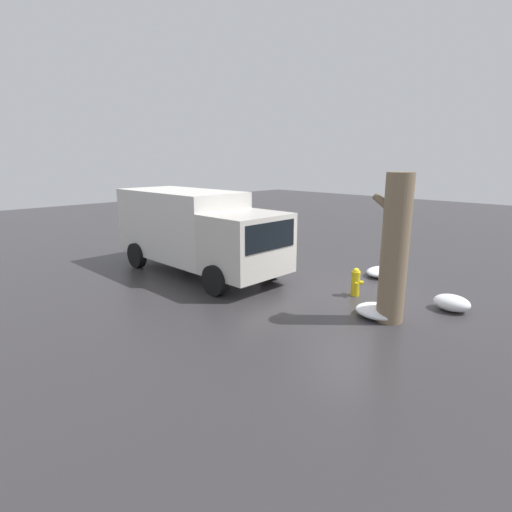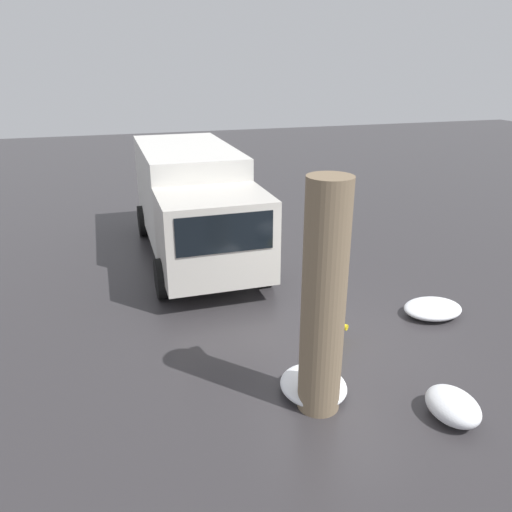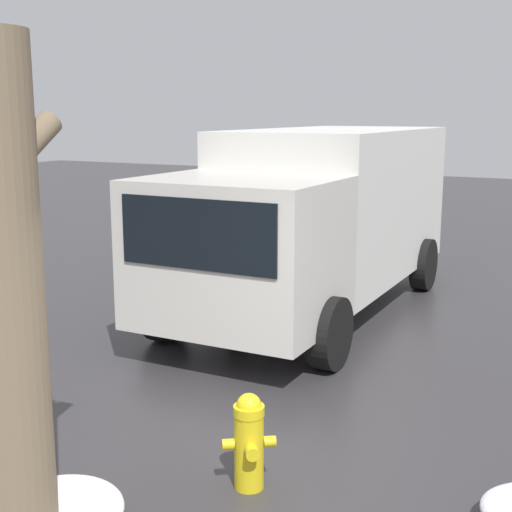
{
  "view_description": "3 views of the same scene",
  "coord_description": "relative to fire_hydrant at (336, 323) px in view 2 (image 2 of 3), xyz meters",
  "views": [
    {
      "loc": [
        -5.74,
        9.78,
        3.83
      ],
      "look_at": [
        3.33,
        0.73,
        0.73
      ],
      "focal_mm": 28.0,
      "sensor_mm": 36.0,
      "label": 1
    },
    {
      "loc": [
        -7.32,
        3.74,
        4.94
      ],
      "look_at": [
        2.63,
        0.76,
        0.84
      ],
      "focal_mm": 35.0,
      "sensor_mm": 36.0,
      "label": 2
    },
    {
      "loc": [
        -4.76,
        -2.58,
        3.06
      ],
      "look_at": [
        2.79,
        1.41,
        1.33
      ],
      "focal_mm": 50.0,
      "sensor_mm": 36.0,
      "label": 3
    }
  ],
  "objects": [
    {
      "name": "snow_pile_by_tree",
      "position": [
        -1.27,
        0.98,
        -0.28
      ],
      "size": [
        1.15,
        1.04,
        0.28
      ],
      "color": "white",
      "rests_on": "ground_plane"
    },
    {
      "name": "ground_plane",
      "position": [
        0.0,
        0.0,
        -0.42
      ],
      "size": [
        60.0,
        60.0,
        0.0
      ],
      "primitive_type": "plane",
      "color": "#333033"
    },
    {
      "name": "pedestrian",
      "position": [
        3.74,
        2.23,
        0.46
      ],
      "size": [
        0.35,
        0.35,
        1.62
      ],
      "rotation": [
        0.0,
        0.0,
        5.54
      ],
      "color": "#23232D",
      "rests_on": "ground_plane"
    },
    {
      "name": "delivery_truck",
      "position": [
        5.32,
        1.68,
        1.11
      ],
      "size": [
        6.73,
        2.71,
        2.79
      ],
      "rotation": [
        0.0,
        0.0,
        1.58
      ],
      "color": "beige",
      "rests_on": "ground_plane"
    },
    {
      "name": "fire_hydrant",
      "position": [
        0.0,
        0.0,
        0.0
      ],
      "size": [
        0.38,
        0.41,
        0.82
      ],
      "rotation": [
        0.0,
        0.0,
        3.78
      ],
      "color": "yellow",
      "rests_on": "ground_plane"
    },
    {
      "name": "snow_pile_by_hydrant",
      "position": [
        0.43,
        -2.39,
        -0.28
      ],
      "size": [
        0.95,
        1.23,
        0.3
      ],
      "color": "white",
      "rests_on": "ground_plane"
    },
    {
      "name": "tree_trunk",
      "position": [
        -1.57,
        1.03,
        1.37
      ],
      "size": [
        0.97,
        0.63,
        3.56
      ],
      "color": "#7F6B51",
      "rests_on": "ground_plane"
    },
    {
      "name": "snow_pile_curbside",
      "position": [
        -2.41,
        -0.75,
        -0.22
      ],
      "size": [
        0.91,
        0.71,
        0.42
      ],
      "color": "white",
      "rests_on": "ground_plane"
    }
  ]
}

